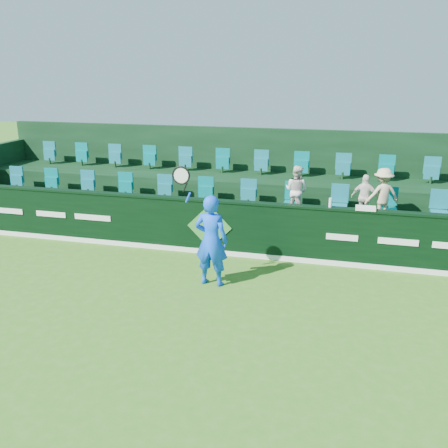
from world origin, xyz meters
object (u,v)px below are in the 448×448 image
(spectator_middle, at_px, (365,197))
(drinks_bottle, at_px, (330,203))
(spectator_right, at_px, (382,195))
(towel, at_px, (366,208))
(tennis_player, at_px, (211,240))
(spectator_left, at_px, (296,190))

(spectator_middle, bearing_deg, drinks_bottle, 65.12)
(spectator_right, height_order, drinks_bottle, spectator_right)
(towel, bearing_deg, spectator_right, 70.60)
(tennis_player, bearing_deg, spectator_right, 40.20)
(spectator_middle, relative_size, drinks_bottle, 5.19)
(towel, bearing_deg, drinks_bottle, 180.00)
(spectator_left, bearing_deg, tennis_player, 86.63)
(spectator_right, xyz_separation_m, drinks_bottle, (-1.16, -1.12, 0.01))
(tennis_player, bearing_deg, towel, 30.38)
(towel, bearing_deg, spectator_middle, 90.22)
(spectator_middle, xyz_separation_m, spectator_right, (0.40, 0.00, 0.09))
(spectator_left, relative_size, spectator_right, 0.97)
(tennis_player, distance_m, spectator_middle, 4.22)
(tennis_player, height_order, spectator_right, tennis_player)
(spectator_left, height_order, drinks_bottle, spectator_left)
(spectator_middle, bearing_deg, tennis_player, 53.17)
(spectator_left, distance_m, spectator_middle, 1.65)
(spectator_left, xyz_separation_m, spectator_right, (2.05, 0.00, 0.02))
(spectator_left, relative_size, towel, 2.91)
(drinks_bottle, bearing_deg, spectator_right, 43.90)
(spectator_middle, height_order, spectator_right, spectator_right)
(tennis_player, xyz_separation_m, towel, (3.04, 1.78, 0.41))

